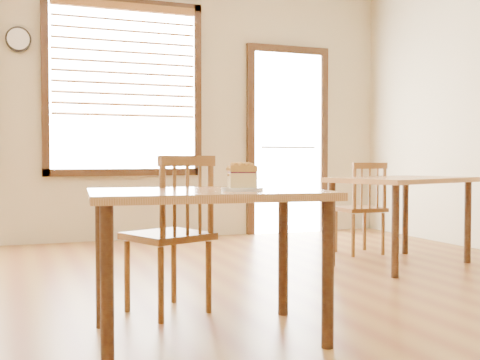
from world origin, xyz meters
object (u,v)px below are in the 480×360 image
at_px(wall_clock, 18,39).
at_px(cafe_table_main, 208,210).
at_px(cake_slice, 242,175).
at_px(cafe_chair_main, 172,233).
at_px(cafe_chair_second, 361,207).
at_px(cafe_table_second, 401,189).
at_px(plate, 242,189).

bearing_deg(wall_clock, cafe_table_main, -77.49).
height_order(wall_clock, cafe_table_main, wall_clock).
height_order(wall_clock, cake_slice, wall_clock).
bearing_deg(wall_clock, cake_slice, -75.97).
height_order(cafe_chair_main, cake_slice, cafe_chair_main).
xyz_separation_m(cafe_table_main, cafe_chair_main, (-0.05, 0.52, -0.18)).
xyz_separation_m(cafe_chair_main, cafe_chair_second, (2.24, 1.51, -0.03)).
xyz_separation_m(cafe_table_second, cake_slice, (-2.06, -1.55, 0.18)).
bearing_deg(cafe_table_main, wall_clock, 108.13).
height_order(cafe_table_main, cafe_table_second, same).
height_order(cafe_table_main, plate, plate).
bearing_deg(wall_clock, cafe_chair_main, -76.45).
bearing_deg(wall_clock, cafe_table_second, -37.98).
xyz_separation_m(wall_clock, cafe_chair_second, (3.03, -1.76, -1.70)).
relative_size(wall_clock, cafe_table_main, 0.21).
relative_size(cafe_table_main, plate, 6.07).
bearing_deg(cafe_table_second, cafe_chair_main, -176.66).
distance_m(cafe_table_main, cake_slice, 0.26).
bearing_deg(cafe_chair_main, plate, 84.40).
height_order(wall_clock, cafe_table_second, wall_clock).
relative_size(wall_clock, cake_slice, 1.71).
xyz_separation_m(wall_clock, cafe_table_second, (3.04, -2.37, -1.50)).
bearing_deg(plate, wall_clock, 104.03).
height_order(cafe_chair_second, cake_slice, cake_slice).
xyz_separation_m(cafe_table_main, cafe_chair_second, (2.19, 2.03, -0.20)).
bearing_deg(wall_clock, plate, -75.97).
bearing_deg(cafe_chair_main, cafe_chair_second, -168.13).
distance_m(cafe_table_main, cafe_table_second, 2.62).
distance_m(plate, cake_slice, 0.07).
relative_size(cafe_chair_second, cake_slice, 5.80).
distance_m(wall_clock, cafe_table_main, 4.17).
relative_size(cafe_chair_second, plate, 4.31).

